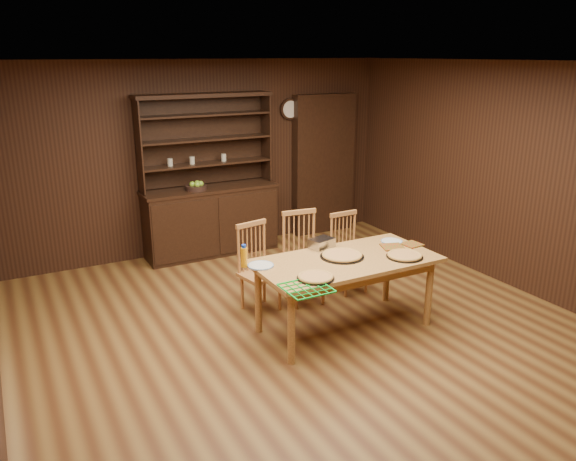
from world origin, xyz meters
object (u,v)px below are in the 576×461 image
juice_bottle (244,256)px  chair_center (302,254)px  chair_left (257,264)px  chair_right (347,250)px  china_hutch (210,212)px  dining_table (346,267)px

juice_bottle → chair_center: bearing=30.1°
chair_left → juice_bottle: juice_bottle is taller
chair_right → juice_bottle: (-1.54, -0.55, 0.36)m
china_hutch → chair_left: size_ratio=2.26×
dining_table → chair_right: size_ratio=1.95×
chair_left → chair_center: bearing=-14.4°
china_hutch → dining_table: (0.37, -2.77, 0.07)m
chair_right → juice_bottle: juice_bottle is taller
juice_bottle → dining_table: bearing=-16.3°
chair_right → dining_table: bearing=-126.4°
chair_left → chair_center: (0.54, -0.04, 0.04)m
juice_bottle → chair_right: bearing=19.7°
chair_left → chair_right: size_ratio=1.04×
chair_left → china_hutch: bearing=73.5°
dining_table → juice_bottle: juice_bottle is taller
chair_center → juice_bottle: chair_center is taller
china_hutch → chair_right: (0.95, -1.93, -0.11)m
dining_table → chair_center: (-0.02, 0.82, -0.12)m
dining_table → chair_left: size_ratio=1.87×
china_hutch → chair_right: china_hutch is taller
dining_table → chair_left: bearing=123.3°
dining_table → chair_center: size_ratio=1.76×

